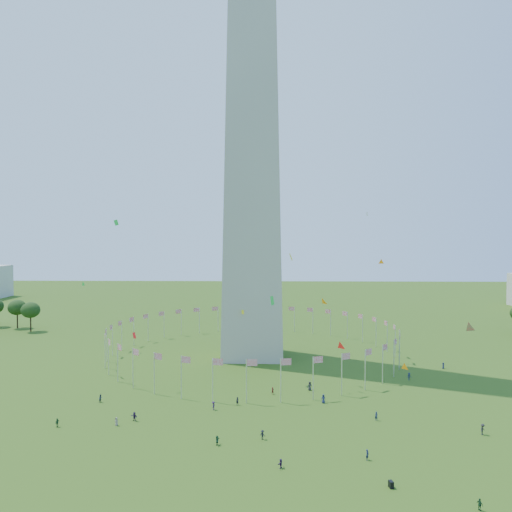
% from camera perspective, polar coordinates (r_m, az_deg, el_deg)
% --- Properties ---
extents(ground, '(600.00, 600.00, 0.00)m').
position_cam_1_polar(ground, '(95.86, -1.38, -18.35)').
color(ground, '#294911').
rests_on(ground, ground).
extents(washington_monument, '(16.80, 16.80, 169.00)m').
position_cam_1_polar(washington_monument, '(148.90, -0.38, 22.10)').
color(washington_monument, '#B2AD9E').
rests_on(washington_monument, ground).
extents(flag_ring, '(80.24, 80.24, 9.00)m').
position_cam_1_polar(flag_ring, '(142.78, -0.37, -9.65)').
color(flag_ring, silver).
rests_on(flag_ring, ground).
extents(stroller, '(0.80, 1.02, 1.01)m').
position_cam_1_polar(stroller, '(75.50, 15.17, -23.85)').
color(stroller, black).
rests_on(stroller, ground).
extents(crowd, '(83.92, 69.92, 1.96)m').
position_cam_1_polar(crowd, '(96.02, 5.07, -17.80)').
color(crowd, '#193F24').
rests_on(crowd, ground).
extents(kites_aloft, '(110.75, 83.62, 39.17)m').
position_cam_1_polar(kites_aloft, '(116.32, 7.91, -5.61)').
color(kites_aloft, orange).
rests_on(kites_aloft, ground).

